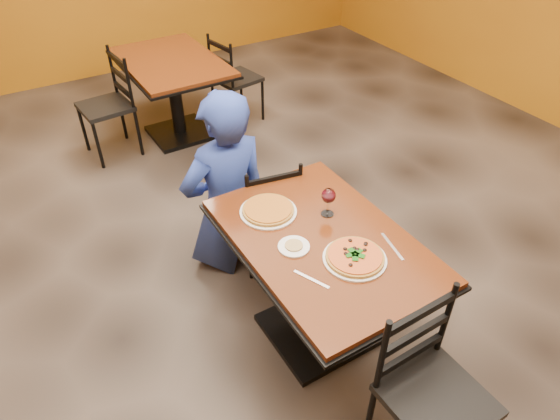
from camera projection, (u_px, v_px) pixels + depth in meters
floor at (274, 280)px, 3.34m from camera, size 7.00×8.00×0.01m
table_main at (321, 265)px, 2.65m from camera, size 0.83×1.23×0.75m
table_second at (173, 81)px, 4.53m from camera, size 0.83×1.22×0.75m
chair_main_near at (437, 401)px, 2.15m from camera, size 0.42×0.42×0.91m
chair_main_far at (266, 209)px, 3.27m from camera, size 0.43×0.43×0.82m
chair_second_left at (105, 107)px, 4.33m from camera, size 0.45×0.45×0.91m
chair_second_right at (237, 79)px, 4.86m from camera, size 0.45×0.45×0.86m
diner at (225, 181)px, 3.16m from camera, size 0.63×0.43×1.24m
plate_main at (355, 259)px, 2.41m from camera, size 0.31×0.31×0.01m
pizza_main at (355, 256)px, 2.40m from camera, size 0.28×0.28×0.02m
plate_far at (268, 212)px, 2.70m from camera, size 0.31×0.31×0.01m
pizza_far at (268, 209)px, 2.69m from camera, size 0.28×0.28×0.02m
side_plate at (294, 247)px, 2.48m from camera, size 0.16×0.16×0.01m
dip at (294, 245)px, 2.47m from camera, size 0.09×0.09×0.01m
wine_glass at (328, 201)px, 2.63m from camera, size 0.08×0.08×0.18m
fork at (311, 279)px, 2.30m from camera, size 0.09×0.18×0.00m
knife at (392, 246)px, 2.48m from camera, size 0.06×0.21×0.00m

